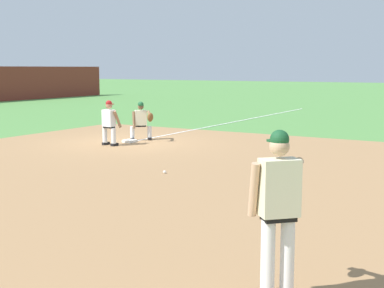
{
  "coord_description": "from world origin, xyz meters",
  "views": [
    {
      "loc": [
        -14.24,
        -10.9,
        2.48
      ],
      "look_at": [
        -6.4,
        -6.25,
        1.18
      ],
      "focal_mm": 50.0,
      "sensor_mm": 36.0,
      "label": 1
    }
  ],
  "objects": [
    {
      "name": "pitcher",
      "position": [
        -9.1,
        -8.91,
        1.06
      ],
      "size": [
        0.85,
        0.56,
        1.86
      ],
      "color": "black",
      "rests_on": "ground"
    },
    {
      "name": "baserunner",
      "position": [
        -0.91,
        0.11,
        0.79
      ],
      "size": [
        0.49,
        0.62,
        1.46
      ],
      "color": "black",
      "rests_on": "ground"
    },
    {
      "name": "foul_line_stripe",
      "position": [
        8.66,
        0.0,
        0.01
      ],
      "size": [
        17.32,
        0.1,
        0.0
      ],
      "primitive_type": "cube",
      "color": "white",
      "rests_on": "ground"
    },
    {
      "name": "baseball",
      "position": [
        -3.87,
        -3.99,
        0.04
      ],
      "size": [
        0.07,
        0.07,
        0.07
      ],
      "primitive_type": "sphere",
      "color": "white",
      "rests_on": "ground"
    },
    {
      "name": "first_base_bag",
      "position": [
        0.0,
        0.0,
        0.04
      ],
      "size": [
        0.38,
        0.38,
        0.09
      ],
      "primitive_type": "cube",
      "color": "white",
      "rests_on": "ground"
    },
    {
      "name": "infield_dirt_patch",
      "position": [
        -4.57,
        -4.46,
        0.0
      ],
      "size": [
        18.0,
        18.0,
        0.01
      ],
      "primitive_type": "cube",
      "color": "#9E754C",
      "rests_on": "ground"
    },
    {
      "name": "ground_plane",
      "position": [
        0.0,
        0.0,
        0.0
      ],
      "size": [
        160.0,
        160.0,
        0.0
      ],
      "primitive_type": "plane",
      "color": "#518942"
    },
    {
      "name": "first_baseman",
      "position": [
        0.62,
        -0.06,
        0.73
      ],
      "size": [
        0.75,
        1.08,
        1.34
      ],
      "color": "black",
      "rests_on": "ground"
    }
  ]
}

